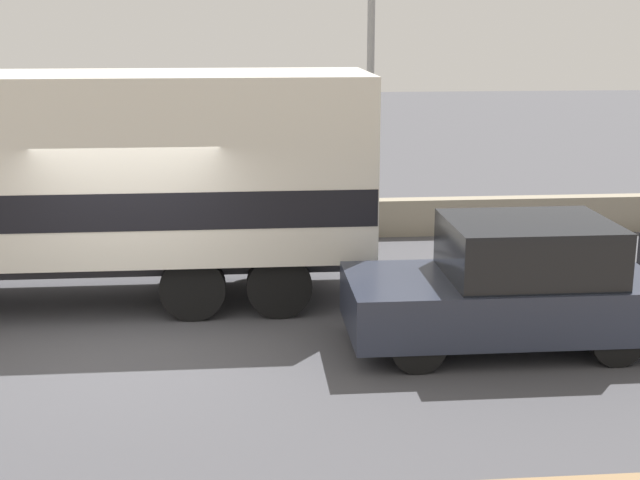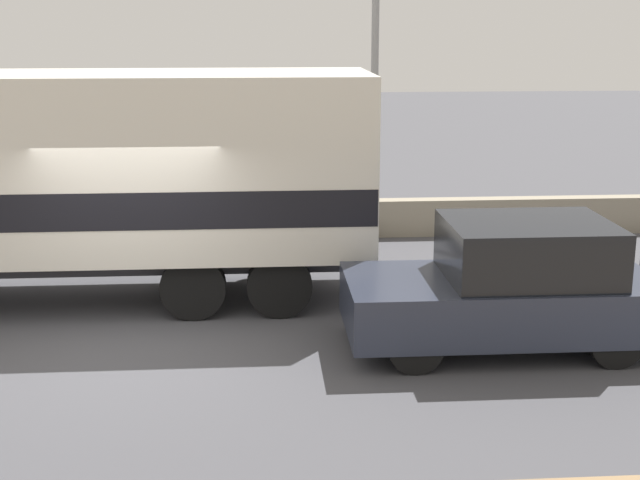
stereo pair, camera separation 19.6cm
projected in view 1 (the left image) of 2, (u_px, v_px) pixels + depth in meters
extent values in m
plane|color=#47474C|center=(127.00, 349.00, 11.55)|extent=(80.00, 80.00, 0.00)
cube|color=gray|center=(163.00, 222.00, 17.09)|extent=(60.00, 0.35, 0.72)
cylinder|color=gray|center=(370.00, 81.00, 16.41)|extent=(0.14, 0.14, 6.08)
cube|color=#2D2D33|center=(165.00, 256.00, 13.41)|extent=(6.13, 1.32, 0.25)
cube|color=silver|center=(160.00, 162.00, 13.06)|extent=(6.13, 2.41, 2.60)
cube|color=black|center=(162.00, 195.00, 13.18)|extent=(6.10, 2.43, 0.52)
cylinder|color=black|center=(279.00, 285.00, 12.68)|extent=(0.93, 0.28, 0.93)
cylinder|color=black|center=(274.00, 251.00, 14.52)|extent=(0.93, 0.28, 0.93)
cylinder|color=black|center=(193.00, 288.00, 12.58)|extent=(0.93, 0.28, 0.93)
cylinder|color=black|center=(198.00, 253.00, 14.42)|extent=(0.93, 0.28, 0.93)
cube|color=#282D3D|center=(501.00, 302.00, 11.51)|extent=(4.00, 1.82, 0.69)
cube|color=black|center=(528.00, 248.00, 11.37)|extent=(2.08, 1.68, 0.73)
cylinder|color=black|center=(418.00, 346.00, 10.71)|extent=(0.68, 0.20, 0.68)
cylinder|color=black|center=(396.00, 305.00, 12.23)|extent=(0.68, 0.20, 0.68)
cylinder|color=black|center=(617.00, 339.00, 10.92)|extent=(0.68, 0.20, 0.68)
cylinder|color=black|center=(570.00, 300.00, 12.45)|extent=(0.68, 0.20, 0.68)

